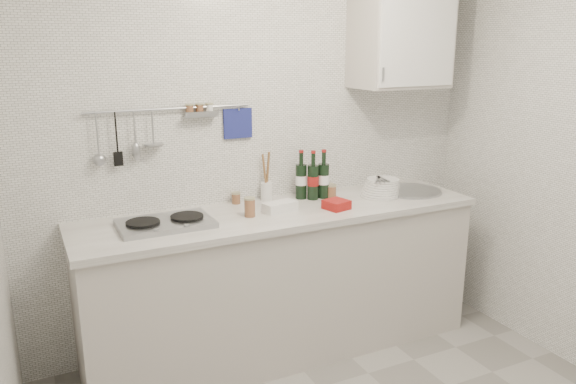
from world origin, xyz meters
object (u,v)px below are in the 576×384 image
at_px(wall_cabinet, 402,32).
at_px(plate_stack_hob, 183,222).
at_px(wine_bottles, 313,175).
at_px(utensil_crock, 267,189).
at_px(plate_stack_sink, 381,188).

distance_m(wall_cabinet, plate_stack_hob, 1.82).
bearing_deg(wall_cabinet, wine_bottles, 177.73).
bearing_deg(wall_cabinet, utensil_crock, 172.55).
distance_m(wall_cabinet, plate_stack_sink, 1.00).
xyz_separation_m(wall_cabinet, utensil_crock, (-0.89, 0.12, -0.96)).
height_order(wall_cabinet, utensil_crock, wall_cabinet).
distance_m(plate_stack_hob, wine_bottles, 0.91).
distance_m(plate_stack_sink, utensil_crock, 0.75).
relative_size(plate_stack_hob, wine_bottles, 0.93).
distance_m(wall_cabinet, wine_bottles, 1.07).
bearing_deg(plate_stack_sink, wine_bottles, 163.17).
distance_m(plate_stack_sink, wine_bottles, 0.47).
relative_size(plate_stack_hob, plate_stack_sink, 1.06).
bearing_deg(wine_bottles, utensil_crock, 161.57).
height_order(plate_stack_sink, wine_bottles, wine_bottles).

